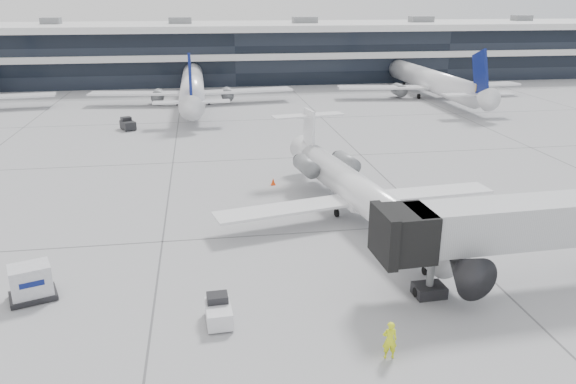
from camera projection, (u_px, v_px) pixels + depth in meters
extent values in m
plane|color=gray|center=(303.00, 233.00, 40.63)|extent=(220.00, 220.00, 0.00)
cube|color=black|center=(232.00, 55.00, 115.50)|extent=(170.00, 22.00, 10.00)
cylinder|color=white|center=(364.00, 196.00, 41.73)|extent=(5.98, 22.40, 2.51)
cone|color=black|center=(463.00, 269.00, 30.55)|extent=(2.88, 2.96, 2.51)
cone|color=white|center=(307.00, 151.00, 52.98)|extent=(2.82, 3.31, 2.38)
cube|color=white|center=(283.00, 209.00, 41.02)|extent=(10.49, 4.66, 0.20)
cube|color=white|center=(428.00, 192.00, 44.53)|extent=(10.38, 3.30, 0.20)
cylinder|color=slate|center=(306.00, 166.00, 47.90)|extent=(1.87, 3.34, 1.39)
cylinder|color=slate|center=(346.00, 162.00, 48.99)|extent=(1.87, 3.34, 1.39)
cube|color=white|center=(309.00, 132.00, 51.84)|extent=(0.64, 2.42, 4.18)
cube|color=white|center=(308.00, 115.00, 51.68)|extent=(6.83, 2.52, 0.15)
cylinder|color=black|center=(425.00, 271.00, 34.42)|extent=(0.25, 0.54, 0.52)
cylinder|color=black|center=(337.00, 213.00, 43.59)|extent=(0.31, 0.62, 0.59)
cylinder|color=black|center=(369.00, 209.00, 44.41)|extent=(0.31, 0.62, 0.59)
cube|color=silver|center=(521.00, 222.00, 31.75)|extent=(13.47, 3.29, 2.48)
cube|color=black|center=(407.00, 233.00, 30.48)|extent=(2.62, 3.17, 2.67)
cylinder|color=slate|center=(431.00, 275.00, 31.66)|extent=(0.42, 0.42, 2.67)
cube|color=black|center=(429.00, 290.00, 31.99)|extent=(1.78, 1.41, 0.67)
imported|color=#E1F319|center=(390.00, 340.00, 26.25)|extent=(0.74, 0.51, 1.95)
cube|color=silver|center=(219.00, 314.00, 29.23)|extent=(1.42, 2.27, 0.90)
cube|color=black|center=(217.00, 299.00, 29.49)|extent=(1.15, 0.96, 0.50)
cylinder|color=black|center=(207.00, 312.00, 29.97)|extent=(0.20, 0.45, 0.44)
cylinder|color=black|center=(228.00, 310.00, 30.19)|extent=(0.20, 0.45, 0.44)
cylinder|color=black|center=(210.00, 329.00, 28.49)|extent=(0.20, 0.45, 0.44)
cylinder|color=black|center=(231.00, 326.00, 28.71)|extent=(0.20, 0.45, 0.44)
cube|color=black|center=(33.00, 296.00, 31.70)|extent=(2.94, 2.55, 0.30)
cube|color=white|center=(31.00, 280.00, 31.37)|extent=(2.57, 2.24, 1.72)
cone|color=#FD420D|center=(273.00, 181.00, 50.95)|extent=(0.41, 0.41, 0.64)
cube|color=#FD420D|center=(273.00, 185.00, 51.05)|extent=(0.48, 0.48, 0.03)
cube|color=black|center=(128.00, 125.00, 72.16)|extent=(2.31, 2.80, 0.99)
cube|color=black|center=(126.00, 119.00, 72.38)|extent=(1.52, 1.41, 0.55)
cylinder|color=black|center=(121.00, 127.00, 72.66)|extent=(0.38, 0.52, 0.49)
cylinder|color=black|center=(131.00, 126.00, 73.29)|extent=(0.38, 0.52, 0.49)
cylinder|color=black|center=(126.00, 130.00, 71.26)|extent=(0.38, 0.52, 0.49)
cylinder|color=black|center=(135.00, 128.00, 71.89)|extent=(0.38, 0.52, 0.49)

